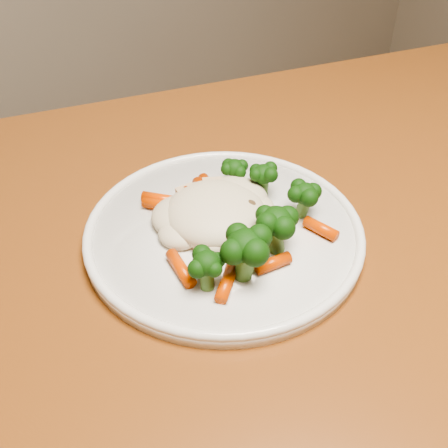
% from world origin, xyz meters
% --- Properties ---
extents(dining_table, '(1.30, 1.03, 0.75)m').
position_xyz_m(dining_table, '(-0.24, 0.34, 0.64)').
color(dining_table, brown).
rests_on(dining_table, ground).
extents(plate, '(0.28, 0.28, 0.01)m').
position_xyz_m(plate, '(-0.24, 0.37, 0.76)').
color(plate, white).
rests_on(plate, dining_table).
extents(meal, '(0.18, 0.19, 0.05)m').
position_xyz_m(meal, '(-0.23, 0.37, 0.78)').
color(meal, beige).
rests_on(meal, plate).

